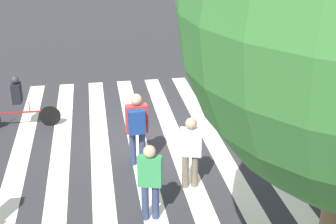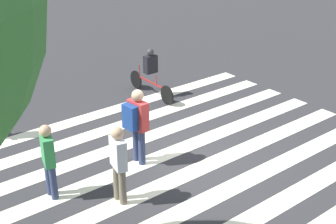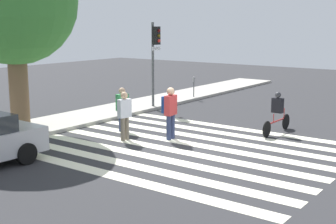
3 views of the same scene
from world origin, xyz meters
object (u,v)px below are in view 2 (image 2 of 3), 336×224
at_px(pedestrian_adult_yellow_jacket, 119,161).
at_px(pedestrian_adult_blue_shirt, 48,157).
at_px(cyclist_mid_street, 151,71).
at_px(pedestrian_adult_tall_backpack, 137,121).

xyz_separation_m(pedestrian_adult_yellow_jacket, pedestrian_adult_blue_shirt, (1.04, 1.03, -0.02)).
distance_m(pedestrian_adult_yellow_jacket, cyclist_mid_street, 5.70).
height_order(pedestrian_adult_yellow_jacket, cyclist_mid_street, pedestrian_adult_yellow_jacket).
bearing_deg(pedestrian_adult_tall_backpack, pedestrian_adult_blue_shirt, -94.83).
height_order(pedestrian_adult_tall_backpack, cyclist_mid_street, pedestrian_adult_tall_backpack).
height_order(pedestrian_adult_yellow_jacket, pedestrian_adult_tall_backpack, pedestrian_adult_tall_backpack).
bearing_deg(cyclist_mid_street, pedestrian_adult_yellow_jacket, 138.12).
xyz_separation_m(pedestrian_adult_yellow_jacket, cyclist_mid_street, (4.17, -3.88, -0.11)).
bearing_deg(cyclist_mid_street, pedestrian_adult_tall_backpack, 140.13).
bearing_deg(pedestrian_adult_blue_shirt, cyclist_mid_street, 136.88).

